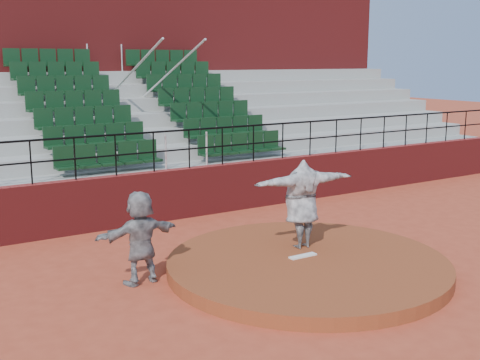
# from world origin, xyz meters

# --- Properties ---
(ground) EXTENTS (90.00, 90.00, 0.00)m
(ground) POSITION_xyz_m (0.00, 0.00, 0.00)
(ground) COLOR #AE4027
(ground) RESTS_ON ground
(pitchers_mound) EXTENTS (5.50, 5.50, 0.25)m
(pitchers_mound) POSITION_xyz_m (0.00, 0.00, 0.12)
(pitchers_mound) COLOR brown
(pitchers_mound) RESTS_ON ground
(pitching_rubber) EXTENTS (0.60, 0.15, 0.03)m
(pitching_rubber) POSITION_xyz_m (0.00, 0.15, 0.27)
(pitching_rubber) COLOR white
(pitching_rubber) RESTS_ON pitchers_mound
(boundary_wall) EXTENTS (24.00, 0.30, 1.30)m
(boundary_wall) POSITION_xyz_m (0.00, 5.00, 0.65)
(boundary_wall) COLOR maroon
(boundary_wall) RESTS_ON ground
(wall_railing) EXTENTS (24.04, 0.05, 1.03)m
(wall_railing) POSITION_xyz_m (0.00, 5.00, 2.03)
(wall_railing) COLOR black
(wall_railing) RESTS_ON boundary_wall
(seating_deck) EXTENTS (24.00, 5.97, 4.63)m
(seating_deck) POSITION_xyz_m (0.00, 8.65, 1.43)
(seating_deck) COLOR #969791
(seating_deck) RESTS_ON ground
(press_box_facade) EXTENTS (24.00, 3.00, 7.10)m
(press_box_facade) POSITION_xyz_m (0.00, 12.60, 3.55)
(press_box_facade) COLOR maroon
(press_box_facade) RESTS_ON ground
(pitcher) EXTENTS (2.32, 0.86, 1.85)m
(pitcher) POSITION_xyz_m (0.36, 0.68, 1.17)
(pitcher) COLOR black
(pitcher) RESTS_ON pitchers_mound
(fielder) EXTENTS (1.66, 0.64, 1.75)m
(fielder) POSITION_xyz_m (-3.01, 1.13, 0.88)
(fielder) COLOR black
(fielder) RESTS_ON ground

